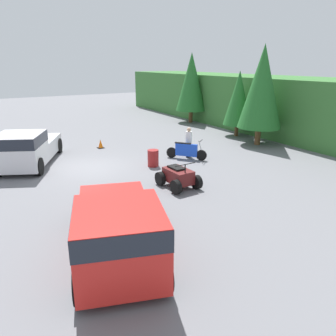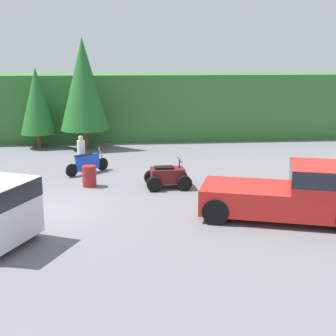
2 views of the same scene
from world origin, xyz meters
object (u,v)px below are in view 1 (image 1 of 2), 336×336
object	(u,v)px
rider_person	(189,141)
steel_barrel	(153,158)
pickup_truck_red	(117,227)
quad_atv	(178,177)
traffic_cone	(101,144)
pickup_truck_second	(26,148)
dirt_bike	(186,151)

from	to	relation	value
rider_person	steel_barrel	size ratio (longest dim) A/B	1.97
pickup_truck_red	steel_barrel	bearing A→B (deg)	163.70
pickup_truck_red	quad_atv	distance (m)	5.94
pickup_truck_red	rider_person	distance (m)	10.74
traffic_cone	rider_person	bearing A→B (deg)	38.99
rider_person	traffic_cone	xyz separation A→B (m)	(-4.58, -3.71, -0.69)
pickup_truck_red	steel_barrel	size ratio (longest dim) A/B	6.44
pickup_truck_red	pickup_truck_second	xyz separation A→B (m)	(-10.50, -0.86, 0.00)
pickup_truck_second	steel_barrel	bearing A→B (deg)	84.99
quad_atv	steel_barrel	bearing A→B (deg)	168.92
steel_barrel	rider_person	bearing A→B (deg)	101.56
dirt_bike	steel_barrel	world-z (taller)	dirt_bike
quad_atv	traffic_cone	distance (m)	8.39
steel_barrel	quad_atv	bearing A→B (deg)	-8.18
pickup_truck_second	steel_barrel	size ratio (longest dim) A/B	6.55
dirt_bike	quad_atv	world-z (taller)	quad_atv
pickup_truck_red	steel_barrel	world-z (taller)	pickup_truck_red
traffic_cone	steel_barrel	size ratio (longest dim) A/B	0.62
dirt_bike	steel_barrel	xyz separation A→B (m)	(0.24, -2.25, -0.03)
pickup_truck_second	traffic_cone	xyz separation A→B (m)	(-1.82, 4.60, -0.76)
quad_atv	dirt_bike	bearing A→B (deg)	139.13
steel_barrel	dirt_bike	bearing A→B (deg)	95.98
pickup_truck_red	dirt_bike	bearing A→B (deg)	154.00
quad_atv	rider_person	xyz separation A→B (m)	(-3.78, 3.06, 0.48)
pickup_truck_red	traffic_cone	size ratio (longest dim) A/B	10.31
pickup_truck_second	steel_barrel	xyz separation A→B (m)	(3.29, 5.72, -0.57)
quad_atv	steel_barrel	world-z (taller)	quad_atv
pickup_truck_second	rider_person	distance (m)	8.75
dirt_bike	rider_person	distance (m)	0.65
pickup_truck_red	rider_person	size ratio (longest dim) A/B	3.27
pickup_truck_second	steel_barrel	world-z (taller)	pickup_truck_second
pickup_truck_red	steel_barrel	xyz separation A→B (m)	(-7.20, 4.86, -0.57)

